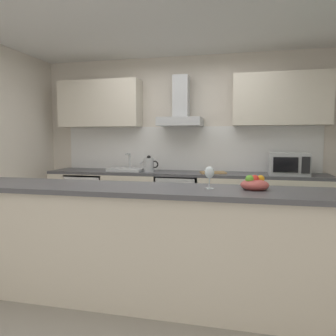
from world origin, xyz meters
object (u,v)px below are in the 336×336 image
Objects in this scene: refrigerator at (90,201)px; wine_glass at (209,173)px; oven at (179,203)px; chopping_board at (213,173)px; kettle at (149,165)px; microwave at (289,164)px; sink at (127,169)px; fruit_bowl at (255,184)px; range_hood at (181,110)px.

wine_glass is (2.01, -1.97, 0.68)m from refrigerator.
oven is 2.35× the size of chopping_board.
kettle is 0.85× the size of chopping_board.
microwave is 1.73× the size of kettle.
oven is at bearing 177.22° from chopping_board.
fruit_bowl is at bearing -47.58° from sink.
sink reaches higher than oven.
refrigerator is 2.94× the size of kettle.
microwave is at bearing -0.50° from refrigerator.
refrigerator is at bearing 178.12° from kettle.
range_hood is (-1.47, 0.16, 0.74)m from microwave.
range_hood is at bearing 8.56° from sink.
microwave reaches higher than kettle.
microwave is 1.47× the size of chopping_board.
refrigerator is 1.93m from chopping_board.
range_hood reaches higher than microwave.
range_hood reaches higher than sink.
chopping_board is at bearing 179.76° from microwave.
kettle is 0.91m from range_hood.
wine_glass is at bearing -72.18° from oven.
microwave reaches higher than refrigerator.
kettle is (0.35, -0.04, 0.08)m from sink.
wine_glass is (-0.84, -1.94, 0.06)m from microwave.
kettle is at bearing -7.25° from sink.
oven is 0.94× the size of refrigerator.
fruit_bowl is (1.42, -1.89, 0.02)m from kettle.
microwave is at bearing 75.52° from fruit_bowl.
kettle is (-0.44, -0.03, 0.55)m from oven.
refrigerator is at bearing -174.53° from range_hood.
microwave is at bearing -6.10° from range_hood.
microwave is 2.27× the size of fruit_bowl.
range_hood is at bearing 90.00° from oven.
microwave reaches higher than chopping_board.
refrigerator is at bearing -179.89° from oven.
sink is 2.63m from fruit_bowl.
sink is 2.27× the size of fruit_bowl.
oven is at bearing 178.92° from microwave.
chopping_board is (-0.50, 1.90, -0.11)m from fruit_bowl.
kettle reaches higher than fruit_bowl.
range_hood is (1.38, 0.13, 1.36)m from refrigerator.
chopping_board is at bearing -0.64° from refrigerator.
microwave is 2.81× the size of wine_glass.
refrigerator is 2.90m from wine_glass.
refrigerator is at bearing 140.84° from fruit_bowl.
chopping_board is at bearing 0.62° from kettle.
range_hood reaches higher than refrigerator.
fruit_bowl is at bearing -64.45° from range_hood.
refrigerator is 3.86× the size of fruit_bowl.
chopping_board is (-0.99, 0.00, -0.14)m from microwave.
refrigerator is 0.78m from sink.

